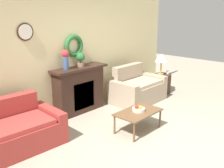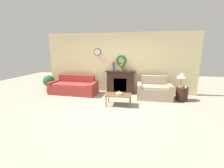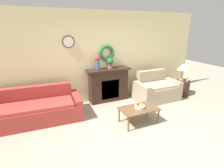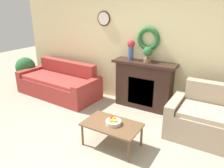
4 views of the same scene
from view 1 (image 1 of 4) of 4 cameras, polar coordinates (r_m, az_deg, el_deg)
ground_plane at (r=4.68m, az=10.58°, el=-13.19°), size 16.00×16.00×0.00m
wall_back at (r=5.80m, az=-9.42°, el=6.87°), size 6.80×0.16×2.70m
fireplace at (r=5.89m, az=-7.12°, el=-1.18°), size 1.34×0.41×1.04m
loveseat_right at (r=6.60m, az=5.49°, el=-1.09°), size 1.36×0.85×0.89m
coffee_table at (r=5.02m, az=5.72°, el=-6.37°), size 0.90×0.54×0.39m
fruit_bowl at (r=5.01m, az=5.78°, el=-5.42°), size 0.25×0.25×0.12m
side_table_by_loveseat at (r=7.40m, az=10.96°, el=0.13°), size 0.45×0.45×0.53m
table_lamp at (r=7.22m, az=10.72°, el=5.54°), size 0.36×0.36×0.57m
mug at (r=7.37m, az=12.03°, el=2.50°), size 0.08×0.08×0.10m
vase_on_mantel_left at (r=5.52m, az=-10.06°, el=5.61°), size 0.16×0.16×0.42m
potted_plant_on_mantel at (r=5.75m, az=-6.84°, el=5.50°), size 0.19×0.19×0.31m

